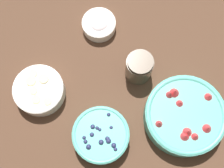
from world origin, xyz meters
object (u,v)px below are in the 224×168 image
at_px(bowl_cream, 99,24).
at_px(jar_chocolate, 139,68).
at_px(bowl_blueberries, 101,135).
at_px(bowl_strawberries, 185,116).
at_px(bowl_bananas, 39,90).

xyz_separation_m(bowl_cream, jar_chocolate, (-0.21, -0.03, 0.02)).
relative_size(bowl_blueberries, jar_chocolate, 1.61).
height_order(bowl_cream, jar_chocolate, jar_chocolate).
height_order(bowl_strawberries, bowl_cream, bowl_strawberries).
height_order(bowl_blueberries, jar_chocolate, jar_chocolate).
distance_m(bowl_blueberries, bowl_cream, 0.39).
distance_m(bowl_bananas, jar_chocolate, 0.33).
bearing_deg(bowl_blueberries, bowl_bananas, 22.96).
xyz_separation_m(bowl_strawberries, bowl_blueberries, (0.08, 0.26, -0.01)).
relative_size(bowl_strawberries, bowl_cream, 2.16).
bearing_deg(bowl_blueberries, bowl_cream, -29.46).
distance_m(bowl_cream, jar_chocolate, 0.22).
bearing_deg(bowl_strawberries, jar_chocolate, 10.65).
xyz_separation_m(bowl_strawberries, bowl_bananas, (0.31, 0.35, -0.01)).
bearing_deg(jar_chocolate, bowl_bananas, 71.31).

